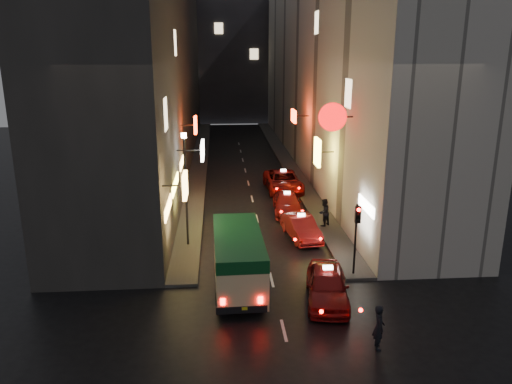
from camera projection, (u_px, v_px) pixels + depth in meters
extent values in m
cube|color=#363331|center=(155.00, 68.00, 45.20)|extent=(6.00, 52.00, 18.00)
cube|color=#FFBD59|center=(185.00, 185.00, 22.73)|extent=(0.18, 1.38, 1.13)
cube|color=white|center=(202.00, 150.00, 31.09)|extent=(0.18, 2.51, 0.99)
cube|color=#FF2F0C|center=(195.00, 125.00, 35.37)|extent=(0.18, 1.31, 1.20)
cube|color=#FFBD59|center=(168.00, 207.00, 24.86)|extent=(0.10, 3.22, 0.55)
cube|color=yellow|center=(175.00, 184.00, 29.15)|extent=(0.10, 4.06, 0.55)
cube|color=#FFBD59|center=(182.00, 163.00, 34.66)|extent=(0.10, 2.93, 0.55)
cube|color=#FFE5B2|center=(165.00, 114.00, 24.74)|extent=(0.06, 1.30, 1.60)
cube|color=#FFE5B2|center=(175.00, 43.00, 31.45)|extent=(0.06, 1.30, 1.60)
cube|color=#B7B1A8|center=(329.00, 67.00, 46.38)|extent=(6.00, 52.00, 18.00)
cylinder|color=#F20A0A|center=(333.00, 117.00, 27.29)|extent=(1.56, 0.18, 1.56)
cube|color=yellow|center=(317.00, 152.00, 31.90)|extent=(0.18, 1.47, 1.76)
cube|color=#FF2F0C|center=(294.00, 116.00, 40.42)|extent=(0.18, 1.80, 1.01)
cube|color=white|center=(366.00, 206.00, 25.10)|extent=(0.10, 2.60, 0.55)
cube|color=#FFE5B2|center=(348.00, 93.00, 28.16)|extent=(0.06, 1.30, 1.60)
cube|color=#FFE5B2|center=(317.00, 23.00, 36.57)|extent=(0.06, 1.30, 1.60)
cube|color=#35353A|center=(232.00, 47.00, 75.92)|extent=(30.00, 10.00, 22.00)
cube|color=#413F3C|center=(199.00, 163.00, 47.93)|extent=(1.50, 52.00, 0.15)
cube|color=#413F3C|center=(287.00, 162.00, 48.55)|extent=(1.50, 52.00, 0.15)
cube|color=beige|center=(238.00, 258.00, 22.61)|extent=(2.24, 6.07, 2.21)
cube|color=#0E461E|center=(238.00, 240.00, 22.38)|extent=(2.26, 6.09, 0.55)
cube|color=black|center=(238.00, 251.00, 22.84)|extent=(2.22, 3.66, 0.50)
cube|color=black|center=(242.00, 309.00, 20.03)|extent=(2.07, 0.23, 0.30)
cube|color=#FF0A05|center=(223.00, 302.00, 19.80)|extent=(0.18, 0.06, 0.28)
cube|color=#FF0A05|center=(260.00, 300.00, 19.91)|extent=(0.18, 0.06, 0.28)
cylinder|color=black|center=(218.00, 263.00, 24.69)|extent=(0.22, 0.76, 0.76)
cylinder|color=black|center=(262.00, 299.00, 21.14)|extent=(0.22, 0.76, 0.76)
imported|color=maroon|center=(327.00, 283.00, 21.57)|extent=(3.04, 5.74, 1.74)
cube|color=white|center=(328.00, 262.00, 21.31)|extent=(0.44, 0.24, 0.16)
sphere|color=#FF0A05|center=(321.00, 312.00, 19.12)|extent=(0.16, 0.16, 0.16)
sphere|color=#FF0A05|center=(361.00, 310.00, 19.24)|extent=(0.16, 0.16, 0.16)
imported|color=maroon|center=(301.00, 226.00, 28.85)|extent=(2.75, 5.16, 1.56)
cube|color=white|center=(301.00, 211.00, 28.61)|extent=(0.44, 0.24, 0.16)
sphere|color=#FF0A05|center=(295.00, 240.00, 26.65)|extent=(0.16, 0.16, 0.16)
sphere|color=#FF0A05|center=(321.00, 239.00, 26.75)|extent=(0.16, 0.16, 0.16)
imported|color=maroon|center=(287.00, 202.00, 33.45)|extent=(2.26, 4.89, 1.52)
cube|color=white|center=(287.00, 190.00, 33.21)|extent=(0.43, 0.21, 0.16)
sphere|color=#FF0A05|center=(281.00, 212.00, 31.31)|extent=(0.16, 0.16, 0.16)
sphere|color=#FF0A05|center=(302.00, 211.00, 31.41)|extent=(0.16, 0.16, 0.16)
imported|color=maroon|center=(283.00, 180.00, 38.50)|extent=(2.57, 5.84, 1.83)
cube|color=white|center=(283.00, 167.00, 38.23)|extent=(0.43, 0.20, 0.16)
sphere|color=#FF0A05|center=(277.00, 189.00, 35.93)|extent=(0.16, 0.16, 0.16)
sphere|color=#FF0A05|center=(299.00, 188.00, 36.05)|extent=(0.16, 0.16, 0.16)
imported|color=black|center=(379.00, 324.00, 18.09)|extent=(0.45, 0.67, 1.96)
imported|color=black|center=(324.00, 211.00, 30.44)|extent=(0.85, 0.82, 1.94)
cylinder|color=black|center=(355.00, 239.00, 23.68)|extent=(0.10, 0.10, 3.50)
cube|color=black|center=(358.00, 215.00, 23.15)|extent=(0.26, 0.18, 0.80)
sphere|color=#FF0A05|center=(359.00, 210.00, 22.97)|extent=(0.18, 0.18, 0.18)
sphere|color=black|center=(359.00, 215.00, 23.04)|extent=(0.17, 0.17, 0.17)
sphere|color=black|center=(358.00, 221.00, 23.12)|extent=(0.17, 0.17, 0.17)
cylinder|color=black|center=(186.00, 192.00, 26.95)|extent=(0.12, 0.12, 6.00)
cylinder|color=#FFE5BF|center=(184.00, 136.00, 26.10)|extent=(0.28, 0.28, 0.25)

